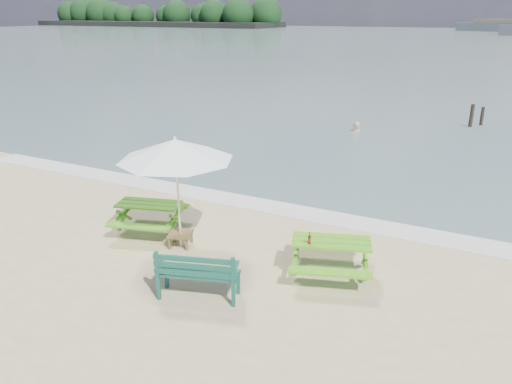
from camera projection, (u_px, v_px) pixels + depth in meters
The scene contains 11 objects.
sea at pixel (489, 43), 80.20m from camera, with size 300.00×300.00×0.00m, color slate.
foam_strip at pixel (289, 210), 12.97m from camera, with size 22.00×0.90×0.01m, color silver.
island_headland at pixel (154, 16), 172.29m from camera, with size 90.00×22.00×7.60m.
picnic_table_left at pixel (150, 217), 11.66m from camera, with size 1.85×1.96×0.70m.
picnic_table_right at pixel (330, 258), 9.72m from camera, with size 1.96×2.07×0.72m.
park_bench at pixel (199, 283), 8.97m from camera, with size 1.55×0.91×0.90m.
side_table at pixel (181, 239), 10.95m from camera, with size 0.62×0.62×0.32m.
patio_umbrella at pixel (175, 150), 10.26m from camera, with size 3.10×3.10×2.41m.
beer_bottle at pixel (309, 240), 9.45m from camera, with size 0.06×0.06×0.23m.
swimmer at pixel (356, 140), 21.68m from camera, with size 0.70×0.58×1.65m.
mooring_pilings at pixel (476, 118), 22.35m from camera, with size 0.56×0.76×1.22m.
Camera 1 is at (4.73, -6.49, 4.88)m, focal length 35.00 mm.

